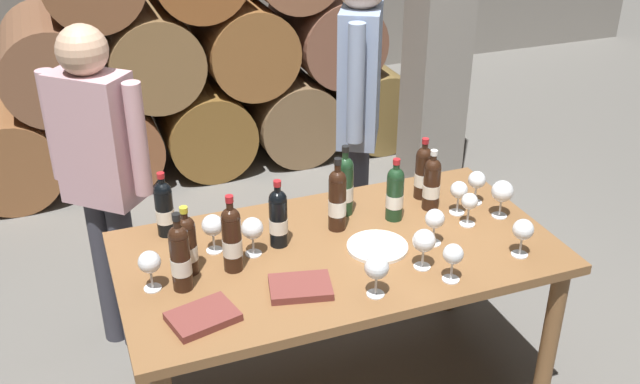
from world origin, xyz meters
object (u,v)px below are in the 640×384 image
object	(u,v)px
wine_glass_7	(424,242)
wine_glass_8	(435,220)
wine_glass_1	(477,181)
wine_glass_4	(502,192)
wine_bottle_2	(187,244)
wine_bottle_5	(337,199)
wine_bottle_9	(345,185)
wine_glass_5	(469,203)
tasting_notebook	(203,317)
leather_ledger	(300,287)
wine_bottle_7	(432,183)
wine_glass_9	(453,255)
wine_bottle_6	(423,172)
wine_bottle_4	(278,217)
wine_bottle_8	(232,238)
wine_glass_6	(252,229)
wine_glass_10	(459,191)
wine_glass_2	(377,268)
wine_glass_11	(213,226)
dining_table	(338,268)
wine_bottle_0	(164,208)
serving_plate	(377,247)
sommelier_presenting	(359,102)
wine_glass_0	(523,231)
wine_bottle_3	(395,193)
taster_seated_left	(100,168)
wine_bottle_1	(180,257)
wine_glass_3	(150,263)

from	to	relation	value
wine_glass_7	wine_glass_8	bearing A→B (deg)	48.59
wine_glass_1	wine_glass_4	distance (m)	0.14
wine_bottle_2	wine_bottle_5	bearing A→B (deg)	9.03
wine_bottle_9	wine_glass_1	size ratio (longest dim) A/B	2.07
wine_glass_5	tasting_notebook	xyz separation A→B (m)	(-1.16, -0.24, -0.09)
tasting_notebook	leather_ledger	xyz separation A→B (m)	(0.36, 0.04, 0.00)
wine_bottle_7	wine_glass_9	xyz separation A→B (m)	(-0.19, -0.51, -0.01)
wine_glass_7	wine_bottle_6	bearing A→B (deg)	62.48
wine_bottle_4	wine_bottle_8	world-z (taller)	wine_bottle_8
wine_glass_6	leather_ledger	size ratio (longest dim) A/B	0.72
wine_glass_6	wine_glass_7	distance (m)	0.65
wine_glass_10	leather_ledger	world-z (taller)	wine_glass_10
wine_bottle_2	wine_glass_2	bearing A→B (deg)	-32.65
wine_glass_11	wine_bottle_8	bearing A→B (deg)	-75.40
dining_table	wine_bottle_0	size ratio (longest dim) A/B	6.19
wine_bottle_2	serving_plate	size ratio (longest dim) A/B	1.15
serving_plate	wine_glass_8	bearing A→B (deg)	-11.33
wine_bottle_5	tasting_notebook	distance (m)	0.77
wine_glass_5	wine_glass_10	size ratio (longest dim) A/B	0.97
wine_bottle_2	sommelier_presenting	distance (m)	1.22
wine_glass_0	wine_glass_11	size ratio (longest dim) A/B	0.98
wine_glass_7	sommelier_presenting	distance (m)	1.01
wine_bottle_3	leather_ledger	world-z (taller)	wine_bottle_3
wine_glass_0	wine_glass_8	distance (m)	0.33
wine_glass_1	taster_seated_left	size ratio (longest dim) A/B	0.10
wine_bottle_2	wine_glass_2	distance (m)	0.70
wine_glass_8	wine_glass_10	xyz separation A→B (m)	(0.21, 0.18, -0.00)
wine_bottle_1	wine_bottle_2	bearing A→B (deg)	65.76
dining_table	wine_glass_7	bearing A→B (deg)	-43.59
wine_bottle_4	wine_glass_10	xyz separation A→B (m)	(0.78, -0.03, -0.02)
wine_bottle_3	taster_seated_left	distance (m)	1.26
wine_bottle_0	wine_glass_3	world-z (taller)	wine_bottle_0
wine_bottle_3	wine_bottle_4	xyz separation A→B (m)	(-0.51, -0.02, 0.00)
wine_bottle_6	taster_seated_left	xyz separation A→B (m)	(-1.31, 0.46, 0.04)
wine_glass_0	serving_plate	world-z (taller)	wine_glass_0
wine_bottle_2	wine_bottle_7	xyz separation A→B (m)	(1.07, 0.12, -0.00)
wine_bottle_1	sommelier_presenting	world-z (taller)	sommelier_presenting
wine_bottle_3	wine_glass_7	size ratio (longest dim) A/B	1.71
wine_bottle_0	tasting_notebook	xyz separation A→B (m)	(0.01, -0.60, -0.11)
wine_bottle_1	tasting_notebook	size ratio (longest dim) A/B	1.39
wine_glass_7	leather_ledger	size ratio (longest dim) A/B	0.73
wine_glass_9	tasting_notebook	bearing A→B (deg)	174.40
wine_bottle_8	wine_glass_0	bearing A→B (deg)	-15.82
wine_bottle_7	wine_bottle_0	bearing A→B (deg)	170.40
wine_bottle_8	serving_plate	xyz separation A→B (m)	(0.56, -0.06, -0.13)
wine_glass_1	wine_glass_0	bearing A→B (deg)	-97.89
wine_glass_9	wine_glass_0	bearing A→B (deg)	9.00
wine_bottle_5	wine_bottle_2	bearing A→B (deg)	-170.97
wine_glass_4	serving_plate	bearing A→B (deg)	-175.34
wine_bottle_9	wine_glass_10	distance (m)	0.48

